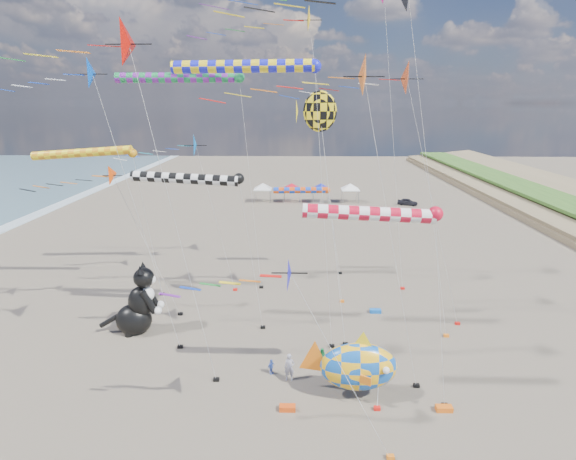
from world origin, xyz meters
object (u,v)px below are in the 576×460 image
at_px(fish_inflatable, 357,366).
at_px(child_green, 322,357).
at_px(person_adult, 289,367).
at_px(parked_car, 408,202).
at_px(child_blue, 271,367).
at_px(cat_inflatable, 136,299).

height_order(fish_inflatable, child_green, fish_inflatable).
height_order(person_adult, parked_car, person_adult).
bearing_deg(parked_car, child_blue, 179.25).
bearing_deg(child_blue, fish_inflatable, -75.26).
bearing_deg(parked_car, person_adult, -179.34).
bearing_deg(cat_inflatable, parked_car, 49.25).
xyz_separation_m(fish_inflatable, child_blue, (-5.05, 2.33, -1.59)).
bearing_deg(child_blue, cat_inflatable, 102.59).
bearing_deg(cat_inflatable, child_blue, -33.26).
distance_m(fish_inflatable, person_adult, 4.42).
bearing_deg(fish_inflatable, child_green, 117.26).
height_order(child_blue, parked_car, parked_car).
height_order(person_adult, child_blue, person_adult).
bearing_deg(child_green, child_blue, -151.29).
relative_size(cat_inflatable, fish_inflatable, 0.91).
relative_size(person_adult, child_blue, 1.73).
relative_size(cat_inflatable, person_adult, 3.08).
xyz_separation_m(fish_inflatable, child_green, (-1.77, 3.44, -1.51)).
xyz_separation_m(cat_inflatable, child_blue, (10.21, -5.19, -2.19)).
distance_m(cat_inflatable, child_green, 14.25).
distance_m(person_adult, child_blue, 1.36).
bearing_deg(person_adult, fish_inflatable, -19.66).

